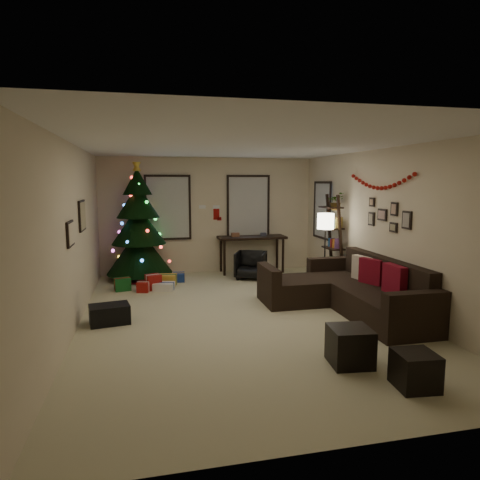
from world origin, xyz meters
name	(u,v)px	position (x,y,z in m)	size (l,w,h in m)	color
floor	(242,316)	(0.00, 0.00, 0.00)	(7.00, 7.00, 0.00)	beige
ceiling	(242,144)	(0.00, 0.00, 2.70)	(7.00, 7.00, 0.00)	white
wall_back	(209,215)	(0.00, 3.50, 1.35)	(5.00, 5.00, 0.00)	beige
wall_front	(346,286)	(0.00, -3.50, 1.35)	(5.00, 5.00, 0.00)	beige
wall_left	(73,237)	(-2.50, 0.00, 1.35)	(7.00, 7.00, 0.00)	beige
wall_right	(386,229)	(2.50, 0.00, 1.35)	(7.00, 7.00, 0.00)	beige
window_back_left	(168,208)	(-0.95, 3.47, 1.55)	(1.05, 0.06, 1.50)	#728CB2
window_back_right	(248,207)	(0.95, 3.47, 1.55)	(1.05, 0.06, 1.50)	#728CB2
window_right_wall	(323,210)	(2.47, 2.55, 1.50)	(0.06, 0.90, 1.30)	#728CB2
christmas_tree	(139,230)	(-1.62, 3.09, 1.10)	(1.43, 1.43, 2.65)	black
presents	(156,282)	(-1.29, 2.17, 0.11)	(1.43, 1.01, 0.30)	maroon
sofa	(348,292)	(1.83, -0.04, 0.29)	(1.98, 2.86, 0.89)	black
pillow_red_a	(394,281)	(2.21, -0.76, 0.64)	(0.13, 0.49, 0.49)	maroon
pillow_red_b	(371,272)	(2.21, -0.08, 0.64)	(0.12, 0.43, 0.43)	maroon
pillow_cream	(362,269)	(2.21, 0.22, 0.63)	(0.12, 0.44, 0.44)	beige
ottoman_near	(350,346)	(0.83, -2.04, 0.22)	(0.47, 0.47, 0.44)	black
ottoman_far	(415,370)	(1.22, -2.72, 0.19)	(0.40, 0.40, 0.38)	black
desk	(252,240)	(0.98, 3.22, 0.76)	(1.60, 0.57, 0.86)	black
desk_chair	(251,265)	(0.79, 2.57, 0.31)	(0.60, 0.56, 0.61)	black
bookshelf	(334,242)	(2.30, 1.56, 0.91)	(0.30, 0.55, 1.89)	black
potted_plant	(336,199)	(2.30, 1.54, 1.80)	(0.42, 0.37, 0.47)	#4C4C4C
floor_lamp	(326,226)	(1.95, 1.23, 1.28)	(0.32, 0.32, 1.53)	black
art_map	(82,216)	(-2.48, 0.91, 1.59)	(0.04, 0.60, 0.50)	black
art_abstract	(70,234)	(-2.48, -0.30, 1.43)	(0.04, 0.45, 0.35)	black
gallery	(388,216)	(2.48, -0.07, 1.57)	(0.03, 1.25, 0.54)	black
garland	(380,181)	(2.45, 0.18, 2.15)	(0.08, 1.90, 0.30)	#A5140C
stocking_left	(203,212)	(-0.14, 3.53, 1.43)	(0.20, 0.05, 0.36)	#990F0C
stocking_right	(217,212)	(0.19, 3.51, 1.42)	(0.20, 0.05, 0.36)	#990F0C
storage_bin	(110,314)	(-2.05, 0.10, 0.14)	(0.58, 0.39, 0.29)	black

